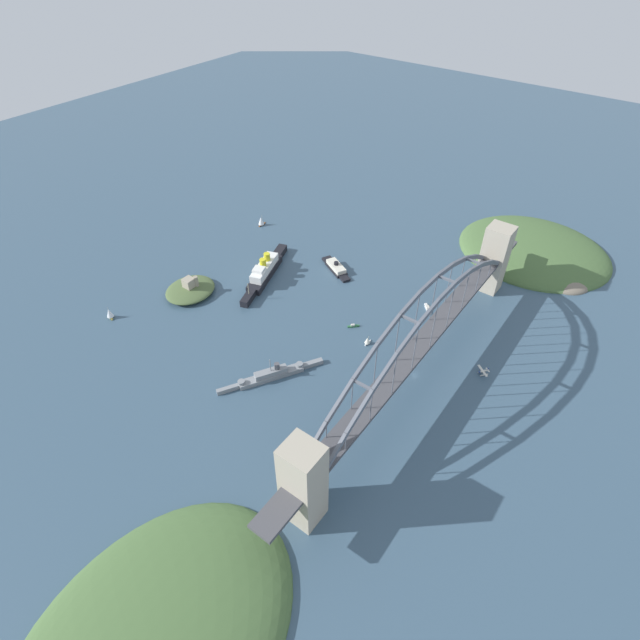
{
  "coord_description": "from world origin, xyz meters",
  "views": [
    {
      "loc": [
        -223.04,
        -85.47,
        248.64
      ],
      "look_at": [
        0.0,
        79.72,
        8.0
      ],
      "focal_mm": 28.1,
      "sensor_mm": 36.0,
      "label": 1
    }
  ],
  "objects": [
    {
      "name": "seaplane_taxiing_near_bridge",
      "position": [
        28.05,
        -36.11,
        2.16
      ],
      "size": [
        8.95,
        9.82,
        5.01
      ],
      "color": "#B7B7B2",
      "rests_on": "ground"
    },
    {
      "name": "harbor_arch_bridge",
      "position": [
        0.0,
        0.0,
        29.86
      ],
      "size": [
        308.33,
        19.0,
        69.13
      ],
      "color": "#ADA38E",
      "rests_on": "ground"
    },
    {
      "name": "headland_east_shore",
      "position": [
        195.8,
        -15.16,
        0.0
      ],
      "size": [
        119.87,
        132.44,
        24.93
      ],
      "color": "#476638",
      "rests_on": "ground"
    },
    {
      "name": "ocean_liner",
      "position": [
        25.17,
        155.91,
        5.73
      ],
      "size": [
        84.6,
        35.01,
        18.77
      ],
      "color": "black",
      "rests_on": "ground"
    },
    {
      "name": "small_boat_3",
      "position": [
        -85.43,
        214.84,
        4.64
      ],
      "size": [
        6.63,
        8.85,
        9.86
      ],
      "color": "gold",
      "rests_on": "ground"
    },
    {
      "name": "small_boat_0",
      "position": [
        15.96,
        60.63,
        0.92
      ],
      "size": [
        7.33,
        7.08,
        2.54
      ],
      "color": "#2D6B3D",
      "rests_on": "ground"
    },
    {
      "name": "naval_cruiser",
      "position": [
        -58.89,
        75.97,
        2.88
      ],
      "size": [
        65.64,
        40.46,
        17.12
      ],
      "color": "gray",
      "rests_on": "ground"
    },
    {
      "name": "harbor_ferry_steamer",
      "position": [
        68.56,
        113.46,
        2.46
      ],
      "size": [
        24.69,
        38.26,
        8.01
      ],
      "color": "black",
      "rests_on": "ground"
    },
    {
      "name": "fort_island_mid_harbor",
      "position": [
        -27.87,
        189.06,
        3.72
      ],
      "size": [
        41.16,
        36.27,
        15.02
      ],
      "color": "#4C6038",
      "rests_on": "ground"
    },
    {
      "name": "small_boat_4",
      "position": [
        67.91,
        25.55,
        0.73
      ],
      "size": [
        10.55,
        10.36,
        1.98
      ],
      "color": "silver",
      "rests_on": "ground"
    },
    {
      "name": "small_boat_1",
      "position": [
        6.6,
        42.35,
        3.16
      ],
      "size": [
        7.13,
        3.99,
        6.63
      ],
      "color": "silver",
      "rests_on": "ground"
    },
    {
      "name": "ground_plane",
      "position": [
        0.0,
        0.0,
        0.0
      ],
      "size": [
        1400.0,
        1400.0,
        0.0
      ],
      "primitive_type": "plane",
      "color": "#385166"
    },
    {
      "name": "small_boat_2",
      "position": [
        86.53,
        214.66,
        4.69
      ],
      "size": [
        9.82,
        5.65,
        10.19
      ],
      "color": "brown",
      "rests_on": "ground"
    }
  ]
}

